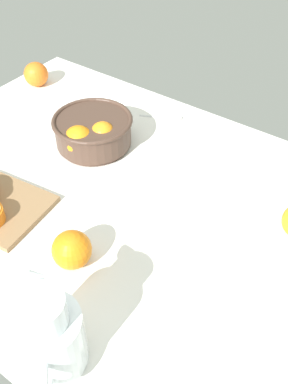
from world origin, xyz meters
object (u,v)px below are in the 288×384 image
(fruit_bowl, at_px, (93,132))
(juice_pitcher, at_px, (49,339))
(loose_orange_0, at_px, (72,250))
(loose_orange_3, at_px, (36,74))
(spoon, at_px, (168,117))

(fruit_bowl, height_order, juice_pitcher, juice_pitcher)
(fruit_bowl, relative_size, juice_pitcher, 1.20)
(fruit_bowl, distance_m, loose_orange_0, 0.41)
(juice_pitcher, distance_m, loose_orange_3, 0.99)
(juice_pitcher, height_order, loose_orange_3, juice_pitcher)
(spoon, bearing_deg, loose_orange_0, -76.65)
(loose_orange_3, bearing_deg, fruit_bowl, -21.88)
(loose_orange_3, bearing_deg, spoon, 10.83)
(spoon, bearing_deg, loose_orange_3, -169.17)
(loose_orange_3, bearing_deg, juice_pitcher, -42.76)
(fruit_bowl, bearing_deg, loose_orange_3, 158.12)
(loose_orange_3, bearing_deg, loose_orange_0, -38.84)
(fruit_bowl, relative_size, loose_orange_3, 2.74)
(fruit_bowl, bearing_deg, spoon, 69.03)
(fruit_bowl, height_order, loose_orange_0, fruit_bowl)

